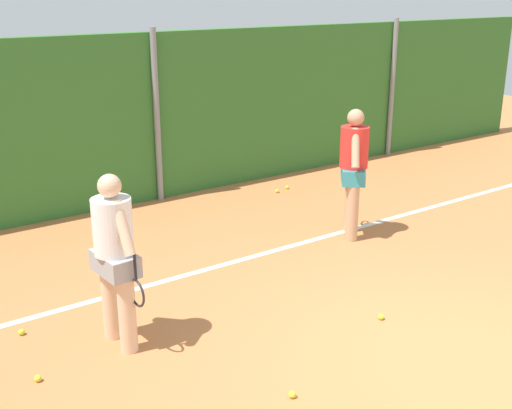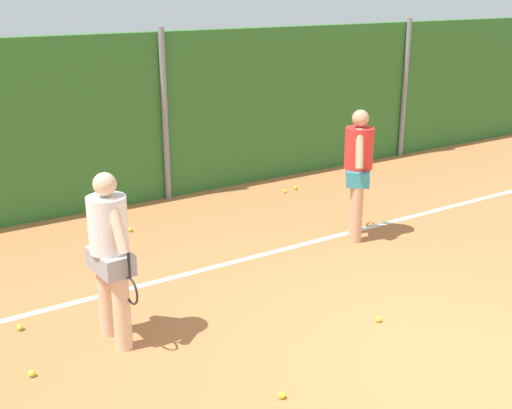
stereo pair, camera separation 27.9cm
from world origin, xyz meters
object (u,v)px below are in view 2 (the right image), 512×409
at_px(tennis_ball_5, 130,230).
at_px(tennis_ball_7, 20,327).
at_px(player_midcourt, 358,167).
at_px(player_foreground_near, 110,250).
at_px(tennis_ball_6, 282,395).
at_px(tennis_ball_1, 32,374).
at_px(tennis_ball_2, 295,188).
at_px(tennis_ball_4, 285,191).
at_px(tennis_ball_0, 378,319).

distance_m(tennis_ball_5, tennis_ball_7, 2.95).
bearing_deg(tennis_ball_5, player_midcourt, -36.05).
xyz_separation_m(player_foreground_near, tennis_ball_6, (0.86, -1.71, -0.97)).
height_order(tennis_ball_1, tennis_ball_6, same).
height_order(tennis_ball_2, tennis_ball_5, same).
bearing_deg(tennis_ball_6, tennis_ball_1, 138.99).
bearing_deg(tennis_ball_7, tennis_ball_4, 25.12).
bearing_deg(tennis_ball_2, player_foreground_near, -145.02).
bearing_deg(tennis_ball_2, player_midcourt, -105.21).
distance_m(tennis_ball_2, tennis_ball_6, 6.18).
xyz_separation_m(tennis_ball_1, tennis_ball_4, (5.21, 3.32, 0.00)).
height_order(tennis_ball_2, tennis_ball_7, same).
height_order(tennis_ball_0, tennis_ball_7, same).
xyz_separation_m(tennis_ball_1, tennis_ball_7, (0.12, 0.94, 0.00)).
bearing_deg(tennis_ball_5, player_foreground_near, -114.70).
height_order(player_foreground_near, player_midcourt, player_midcourt).
xyz_separation_m(player_midcourt, tennis_ball_2, (0.63, 2.31, -1.00)).
bearing_deg(player_foreground_near, tennis_ball_6, 22.13).
relative_size(tennis_ball_4, tennis_ball_6, 1.00).
distance_m(player_midcourt, tennis_ball_6, 4.18).
xyz_separation_m(tennis_ball_4, tennis_ball_7, (-5.09, -2.39, 0.00)).
xyz_separation_m(tennis_ball_2, tennis_ball_7, (-5.37, -2.46, 0.00)).
xyz_separation_m(player_midcourt, tennis_ball_1, (-4.87, -1.08, -1.00)).
height_order(tennis_ball_1, tennis_ball_5, same).
bearing_deg(tennis_ball_4, tennis_ball_1, -147.48).
height_order(player_midcourt, tennis_ball_0, player_midcourt).
bearing_deg(tennis_ball_1, tennis_ball_6, -41.01).
bearing_deg(tennis_ball_5, tennis_ball_4, 5.78).
relative_size(tennis_ball_0, tennis_ball_7, 1.00).
relative_size(tennis_ball_5, tennis_ball_6, 1.00).
distance_m(player_midcourt, tennis_ball_0, 2.71).
distance_m(tennis_ball_0, tennis_ball_7, 3.81).
bearing_deg(tennis_ball_0, tennis_ball_6, -161.39).
bearing_deg(player_foreground_near, tennis_ball_7, -138.43).
bearing_deg(tennis_ball_6, tennis_ball_7, 123.59).
bearing_deg(player_midcourt, tennis_ball_5, 93.43).
height_order(player_foreground_near, tennis_ball_4, player_foreground_near).
bearing_deg(tennis_ball_2, tennis_ball_6, -127.16).
bearing_deg(player_midcourt, tennis_ball_4, 30.65).
relative_size(player_midcourt, tennis_ball_6, 28.01).
height_order(player_midcourt, tennis_ball_2, player_midcourt).
bearing_deg(tennis_ball_7, player_midcourt, 1.78).
distance_m(tennis_ball_2, tennis_ball_5, 3.31).
xyz_separation_m(tennis_ball_0, tennis_ball_5, (-1.21, 3.99, 0.00)).
bearing_deg(tennis_ball_7, tennis_ball_2, 24.61).
xyz_separation_m(player_foreground_near, tennis_ball_2, (4.59, 3.21, -0.97)).
height_order(player_midcourt, tennis_ball_1, player_midcourt).
distance_m(player_foreground_near, tennis_ball_2, 5.69).
bearing_deg(tennis_ball_5, tennis_ball_1, -126.16).
distance_m(tennis_ball_2, tennis_ball_7, 5.91).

